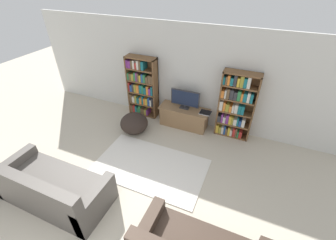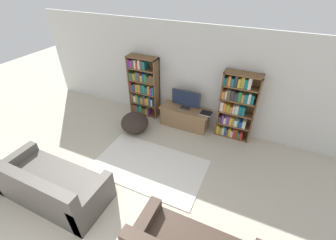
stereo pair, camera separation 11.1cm
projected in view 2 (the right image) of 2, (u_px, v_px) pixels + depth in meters
name	position (u px, v px, depth m)	size (l,w,h in m)	color
wall_back	(186.00, 76.00, 5.71)	(8.80, 0.06, 2.60)	silver
bookshelf_left	(144.00, 87.00, 6.23)	(0.84, 0.30, 1.71)	brown
bookshelf_right	(236.00, 107.00, 5.36)	(0.84, 0.30, 1.71)	brown
tv_stand	(185.00, 117.00, 6.03)	(1.32, 0.49, 0.54)	#8E6B47
television	(186.00, 99.00, 5.74)	(0.76, 0.16, 0.51)	#2D2D33
laptop	(206.00, 113.00, 5.67)	(0.29, 0.25, 0.03)	#B7B7BC
area_rug	(149.00, 166.00, 4.92)	(2.39, 1.41, 0.02)	white
couch_left_sectional	(51.00, 186.00, 4.12)	(2.10, 0.95, 0.92)	#56514C
beanbag_ottoman	(135.00, 123.00, 5.83)	(0.71, 0.71, 0.52)	#2D231E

